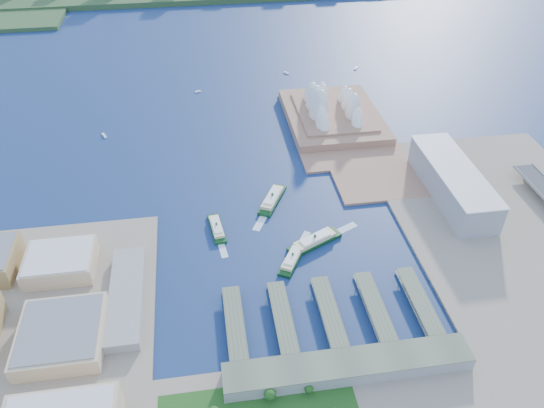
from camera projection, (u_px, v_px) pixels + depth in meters
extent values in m
plane|color=#101E4F|center=(297.00, 261.00, 531.03)|extent=(3000.00, 3000.00, 0.00)
cube|color=gray|center=(11.00, 383.00, 417.76)|extent=(220.00, 390.00, 3.00)
cube|color=#946851|center=(338.00, 126.00, 747.32)|extent=(135.00, 220.00, 3.00)
cube|color=gray|center=(452.00, 182.00, 604.74)|extent=(45.00, 155.00, 35.00)
cube|color=gray|center=(348.00, 367.00, 421.25)|extent=(200.00, 28.00, 12.00)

